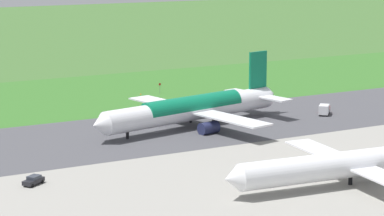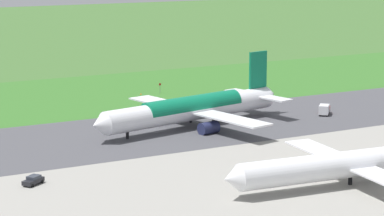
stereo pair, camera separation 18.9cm
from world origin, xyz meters
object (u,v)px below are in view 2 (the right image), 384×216
at_px(traffic_cone_orange, 141,94).
at_px(service_truck_baggage, 324,109).
at_px(airliner_parked_mid, 352,163).
at_px(service_car_followme, 33,180).
at_px(airliner_main, 193,108).
at_px(no_stopping_sign, 160,87).

bearing_deg(traffic_cone_orange, service_truck_baggage, 120.97).
xyz_separation_m(airliner_parked_mid, service_car_followme, (48.60, -26.43, -3.03)).
xyz_separation_m(service_truck_baggage, service_car_followme, (81.39, 23.39, -0.56)).
height_order(airliner_main, service_car_followme, airliner_main).
distance_m(airliner_main, service_truck_baggage, 35.21).
bearing_deg(airliner_parked_mid, airliner_main, -87.74).
height_order(airliner_main, no_stopping_sign, airliner_main).
xyz_separation_m(service_car_followme, traffic_cone_orange, (-53.34, -70.13, -0.57)).
distance_m(airliner_main, no_stopping_sign, 44.42).
distance_m(service_truck_baggage, no_stopping_sign, 51.30).
relative_size(service_truck_baggage, no_stopping_sign, 1.94).
height_order(airliner_parked_mid, service_car_followme, airliner_parked_mid).
height_order(service_car_followme, no_stopping_sign, no_stopping_sign).
xyz_separation_m(service_truck_baggage, traffic_cone_orange, (28.05, -46.74, -1.13)).
distance_m(service_truck_baggage, service_car_followme, 84.68).
distance_m(airliner_parked_mid, traffic_cone_orange, 96.74).
height_order(service_car_followme, traffic_cone_orange, service_car_followme).
bearing_deg(traffic_cone_orange, airliner_main, 80.98).
height_order(service_truck_baggage, service_car_followme, service_truck_baggage).
relative_size(airliner_main, airliner_parked_mid, 1.11).
relative_size(service_truck_baggage, traffic_cone_orange, 10.42).
xyz_separation_m(airliner_main, airliner_parked_mid, (-2.11, 53.46, -0.48)).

